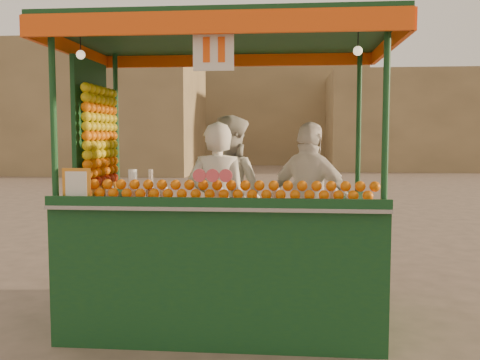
# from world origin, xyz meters

# --- Properties ---
(ground) EXTENTS (90.00, 90.00, 0.00)m
(ground) POSITION_xyz_m (0.00, 0.00, 0.00)
(ground) COLOR brown
(ground) RESTS_ON ground
(building_left) EXTENTS (10.00, 6.00, 6.00)m
(building_left) POSITION_xyz_m (-9.00, 20.00, 3.00)
(building_left) COLOR #997F57
(building_left) RESTS_ON ground
(building_right) EXTENTS (9.00, 6.00, 5.00)m
(building_right) POSITION_xyz_m (7.00, 24.00, 2.50)
(building_right) COLOR #997F57
(building_right) RESTS_ON ground
(building_center) EXTENTS (14.00, 7.00, 7.00)m
(building_center) POSITION_xyz_m (-2.00, 30.00, 3.50)
(building_center) COLOR #997F57
(building_center) RESTS_ON ground
(juice_cart) EXTENTS (3.06, 1.98, 2.78)m
(juice_cart) POSITION_xyz_m (-0.31, -0.09, 0.90)
(juice_cart) COLOR #103B20
(juice_cart) RESTS_ON ground
(vendor_left) EXTENTS (0.61, 0.42, 1.59)m
(vendor_left) POSITION_xyz_m (-0.32, -0.01, 1.12)
(vendor_left) COLOR white
(vendor_left) RESTS_ON ground
(vendor_middle) EXTENTS (1.03, 1.00, 1.67)m
(vendor_middle) POSITION_xyz_m (-0.26, 0.56, 1.16)
(vendor_middle) COLOR silver
(vendor_middle) RESTS_ON ground
(vendor_right) EXTENTS (1.00, 0.83, 1.60)m
(vendor_right) POSITION_xyz_m (0.57, 0.30, 1.12)
(vendor_right) COLOR white
(vendor_right) RESTS_ON ground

